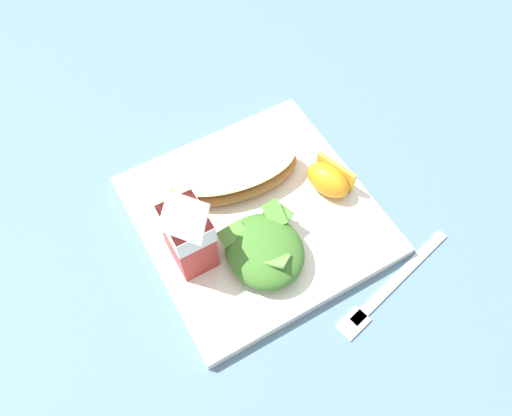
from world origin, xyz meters
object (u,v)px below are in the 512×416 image
Objects in this scene: milk_carton at (187,231)px; orange_wedge_front at (329,179)px; white_plate at (256,215)px; green_salad_pile at (265,250)px; metal_fork at (387,289)px; cheesy_pizza_bread at (236,172)px.

orange_wedge_front is (-0.00, -0.19, -0.04)m from milk_carton.
white_plate is 0.07m from green_salad_pile.
orange_wedge_front is 0.37× the size of metal_fork.
cheesy_pizza_bread is 0.96× the size of metal_fork.
green_salad_pile is at bearing 159.14° from white_plate.
metal_fork is (-0.10, -0.11, -0.03)m from green_salad_pile.
white_plate is 0.06m from cheesy_pizza_bread.
green_salad_pile reaches higher than metal_fork.
green_salad_pile reaches higher than orange_wedge_front.
metal_fork is (-0.16, -0.09, -0.01)m from white_plate.
green_salad_pile reaches higher than white_plate.
metal_fork is (-0.15, 0.01, -0.03)m from orange_wedge_front.
cheesy_pizza_bread is 0.12m from orange_wedge_front.
cheesy_pizza_bread is 0.12m from green_salad_pile.
milk_carton is 0.59× the size of metal_fork.
white_plate is at bearing -81.70° from milk_carton.
cheesy_pizza_bread is 2.64× the size of orange_wedge_front.
green_salad_pile is 0.09m from milk_carton.
green_salad_pile is at bearing 111.00° from orange_wedge_front.
milk_carton reaches higher than metal_fork.
white_plate is 2.80× the size of green_salad_pile.
cheesy_pizza_bread is at bearing 54.07° from orange_wedge_front.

